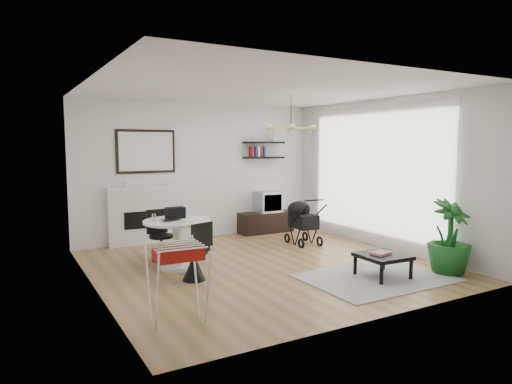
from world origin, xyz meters
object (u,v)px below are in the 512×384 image
tv_console (266,222)px  stroller (302,223)px  drying_rack (178,281)px  potted_plant (449,237)px  dining_table (178,237)px  crt_tv (268,202)px  fireplace (148,208)px  coffee_table (383,257)px

tv_console → stroller: (0.04, -1.28, 0.17)m
drying_rack → potted_plant: potted_plant is taller
dining_table → tv_console: bearing=34.5°
crt_tv → dining_table: bearing=-146.1°
fireplace → tv_console: fireplace is taller
fireplace → crt_tv: (2.55, -0.14, -0.02)m
crt_tv → drying_rack: size_ratio=0.59×
fireplace → dining_table: bearing=-93.4°
dining_table → stroller: stroller is taller
crt_tv → stroller: stroller is taller
potted_plant → crt_tv: bearing=99.9°
fireplace → potted_plant: 5.25m
fireplace → stroller: 2.92m
drying_rack → coffee_table: drying_rack is taller
tv_console → potted_plant: size_ratio=1.08×
fireplace → tv_console: 2.55m
dining_table → potted_plant: potted_plant is taller
tv_console → dining_table: dining_table is taller
dining_table → potted_plant: (3.36, -2.20, 0.05)m
coffee_table → fireplace: bearing=120.6°
coffee_table → tv_console: bearing=86.2°
crt_tv → drying_rack: crt_tv is taller
tv_console → dining_table: (-2.61, -1.79, 0.27)m
potted_plant → drying_rack: bearing=177.6°
crt_tv → potted_plant: 4.05m
dining_table → stroller: 2.70m
stroller → crt_tv: bearing=93.3°
fireplace → tv_console: bearing=-3.2°
fireplace → drying_rack: 4.05m
tv_console → drying_rack: size_ratio=1.38×
stroller → coffee_table: 2.41m
potted_plant → stroller: bearing=104.6°
dining_table → potted_plant: bearing=-33.2°
coffee_table → potted_plant: size_ratio=0.60×
tv_console → coffee_table: (-0.25, -3.67, 0.08)m
stroller → coffee_table: bearing=-93.1°
fireplace → potted_plant: bearing=-51.8°
fireplace → potted_plant: (3.24, -4.13, -0.14)m
fireplace → potted_plant: size_ratio=1.98×
fireplace → drying_rack: bearing=-101.9°
fireplace → potted_plant: fireplace is taller
dining_table → stroller: size_ratio=1.13×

